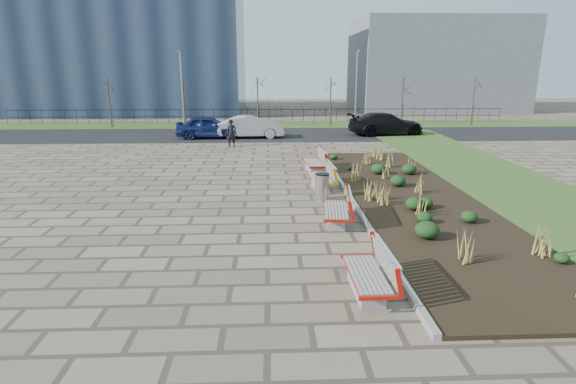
{
  "coord_description": "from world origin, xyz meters",
  "views": [
    {
      "loc": [
        0.91,
        -11.0,
        4.8
      ],
      "look_at": [
        1.5,
        3.0,
        0.9
      ],
      "focal_mm": 28.0,
      "sensor_mm": 36.0,
      "label": 1
    }
  ],
  "objects_px": {
    "bench_a": "(366,272)",
    "bench_b": "(336,208)",
    "litter_bin": "(322,187)",
    "lamp_west": "(182,90)",
    "car_black": "(386,124)",
    "bench_c": "(321,176)",
    "car_blue": "(209,127)",
    "pedestrian": "(231,133)",
    "lamp_east": "(356,90)",
    "bench_d": "(314,161)",
    "car_silver": "(251,127)"
  },
  "relations": [
    {
      "from": "bench_b",
      "to": "car_silver",
      "type": "height_order",
      "value": "car_silver"
    },
    {
      "from": "bench_d",
      "to": "lamp_east",
      "type": "bearing_deg",
      "value": 67.42
    },
    {
      "from": "bench_c",
      "to": "bench_d",
      "type": "height_order",
      "value": "same"
    },
    {
      "from": "car_silver",
      "to": "bench_d",
      "type": "bearing_deg",
      "value": -164.0
    },
    {
      "from": "car_black",
      "to": "lamp_east",
      "type": "distance_m",
      "value": 5.13
    },
    {
      "from": "bench_d",
      "to": "car_black",
      "type": "relative_size",
      "value": 0.38
    },
    {
      "from": "bench_b",
      "to": "car_silver",
      "type": "bearing_deg",
      "value": 106.69
    },
    {
      "from": "bench_c",
      "to": "pedestrian",
      "type": "distance_m",
      "value": 11.1
    },
    {
      "from": "bench_b",
      "to": "car_blue",
      "type": "relative_size",
      "value": 0.47
    },
    {
      "from": "lamp_west",
      "to": "lamp_east",
      "type": "distance_m",
      "value": 14.0
    },
    {
      "from": "lamp_west",
      "to": "lamp_east",
      "type": "xyz_separation_m",
      "value": [
        14.0,
        0.0,
        0.0
      ]
    },
    {
      "from": "litter_bin",
      "to": "car_silver",
      "type": "height_order",
      "value": "car_silver"
    },
    {
      "from": "bench_c",
      "to": "lamp_east",
      "type": "relative_size",
      "value": 0.35
    },
    {
      "from": "bench_d",
      "to": "lamp_east",
      "type": "xyz_separation_m",
      "value": [
        5.0,
        16.19,
        2.54
      ]
    },
    {
      "from": "litter_bin",
      "to": "lamp_west",
      "type": "bearing_deg",
      "value": 112.98
    },
    {
      "from": "lamp_west",
      "to": "bench_a",
      "type": "bearing_deg",
      "value": -72.25
    },
    {
      "from": "bench_a",
      "to": "lamp_east",
      "type": "relative_size",
      "value": 0.35
    },
    {
      "from": "bench_b",
      "to": "litter_bin",
      "type": "relative_size",
      "value": 2.14
    },
    {
      "from": "bench_b",
      "to": "car_blue",
      "type": "height_order",
      "value": "car_blue"
    },
    {
      "from": "bench_a",
      "to": "bench_b",
      "type": "distance_m",
      "value": 4.59
    },
    {
      "from": "pedestrian",
      "to": "car_black",
      "type": "xyz_separation_m",
      "value": [
        10.89,
        4.67,
        -0.04
      ]
    },
    {
      "from": "bench_b",
      "to": "bench_d",
      "type": "distance_m",
      "value": 7.34
    },
    {
      "from": "car_silver",
      "to": "lamp_west",
      "type": "bearing_deg",
      "value": 44.92
    },
    {
      "from": "litter_bin",
      "to": "pedestrian",
      "type": "bearing_deg",
      "value": 109.94
    },
    {
      "from": "bench_a",
      "to": "bench_c",
      "type": "height_order",
      "value": "same"
    },
    {
      "from": "bench_a",
      "to": "car_blue",
      "type": "bearing_deg",
      "value": 104.48
    },
    {
      "from": "litter_bin",
      "to": "bench_d",
      "type": "bearing_deg",
      "value": 88.26
    },
    {
      "from": "bench_a",
      "to": "bench_b",
      "type": "xyz_separation_m",
      "value": [
        0.0,
        4.59,
        0.0
      ]
    },
    {
      "from": "litter_bin",
      "to": "pedestrian",
      "type": "distance_m",
      "value": 12.6
    },
    {
      "from": "bench_d",
      "to": "car_blue",
      "type": "bearing_deg",
      "value": 114.96
    },
    {
      "from": "bench_b",
      "to": "pedestrian",
      "type": "bearing_deg",
      "value": 113.27
    },
    {
      "from": "pedestrian",
      "to": "car_silver",
      "type": "relative_size",
      "value": 0.37
    },
    {
      "from": "litter_bin",
      "to": "car_silver",
      "type": "relative_size",
      "value": 0.21
    },
    {
      "from": "car_black",
      "to": "lamp_west",
      "type": "distance_m",
      "value": 16.22
    },
    {
      "from": "pedestrian",
      "to": "lamp_east",
      "type": "relative_size",
      "value": 0.28
    },
    {
      "from": "bench_a",
      "to": "litter_bin",
      "type": "distance_m",
      "value": 7.23
    },
    {
      "from": "bench_b",
      "to": "car_silver",
      "type": "relative_size",
      "value": 0.46
    },
    {
      "from": "car_silver",
      "to": "lamp_east",
      "type": "distance_m",
      "value": 10.21
    },
    {
      "from": "bench_b",
      "to": "lamp_west",
      "type": "distance_m",
      "value": 25.31
    },
    {
      "from": "litter_bin",
      "to": "car_blue",
      "type": "xyz_separation_m",
      "value": [
        -6.13,
        15.41,
        0.3
      ]
    },
    {
      "from": "bench_c",
      "to": "car_blue",
      "type": "distance_m",
      "value": 15.11
    },
    {
      "from": "lamp_west",
      "to": "lamp_east",
      "type": "bearing_deg",
      "value": 0.0
    },
    {
      "from": "bench_b",
      "to": "bench_c",
      "type": "distance_m",
      "value": 4.3
    },
    {
      "from": "litter_bin",
      "to": "lamp_west",
      "type": "relative_size",
      "value": 0.16
    },
    {
      "from": "lamp_east",
      "to": "bench_c",
      "type": "bearing_deg",
      "value": -104.58
    },
    {
      "from": "bench_b",
      "to": "bench_c",
      "type": "relative_size",
      "value": 1.0
    },
    {
      "from": "bench_c",
      "to": "car_blue",
      "type": "bearing_deg",
      "value": 111.39
    },
    {
      "from": "bench_d",
      "to": "litter_bin",
      "type": "distance_m",
      "value": 4.71
    },
    {
      "from": "bench_c",
      "to": "lamp_west",
      "type": "height_order",
      "value": "lamp_west"
    },
    {
      "from": "litter_bin",
      "to": "lamp_east",
      "type": "relative_size",
      "value": 0.16
    }
  ]
}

